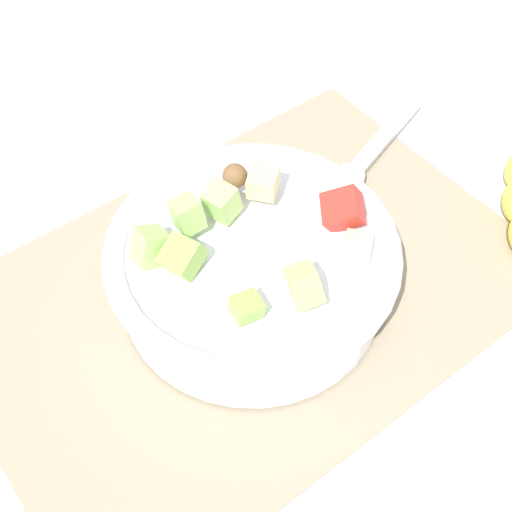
{
  "coord_description": "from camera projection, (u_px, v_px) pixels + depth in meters",
  "views": [
    {
      "loc": [
        0.23,
        0.31,
        0.54
      ],
      "look_at": [
        -0.0,
        0.01,
        0.06
      ],
      "focal_mm": 48.96,
      "sensor_mm": 36.0,
      "label": 1
    }
  ],
  "objects": [
    {
      "name": "placemat",
      "position": [
        249.0,
        289.0,
        0.66
      ],
      "size": [
        0.52,
        0.36,
        0.01
      ],
      "primitive_type": "cube",
      "color": "gray",
      "rests_on": "ground_plane"
    },
    {
      "name": "salad_bowl",
      "position": [
        256.0,
        262.0,
        0.62
      ],
      "size": [
        0.26,
        0.26,
        0.1
      ],
      "color": "white",
      "rests_on": "placemat"
    },
    {
      "name": "ground_plane",
      "position": [
        249.0,
        291.0,
        0.66
      ],
      "size": [
        2.4,
        2.4,
        0.0
      ],
      "primitive_type": "plane",
      "color": "silver"
    },
    {
      "name": "serving_spoon",
      "position": [
        362.0,
        162.0,
        0.75
      ],
      "size": [
        0.19,
        0.08,
        0.01
      ],
      "color": "#B7B7BC",
      "rests_on": "placemat"
    }
  ]
}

